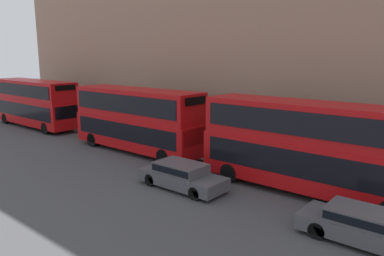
% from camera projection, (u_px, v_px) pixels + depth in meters
% --- Properties ---
extents(bus_leading, '(2.59, 10.88, 4.38)m').
position_uv_depth(bus_leading, '(311.00, 144.00, 17.56)').
color(bus_leading, '#B20C0F').
rests_on(bus_leading, ground).
extents(bus_second_in_queue, '(2.59, 10.35, 4.30)m').
position_uv_depth(bus_second_in_queue, '(137.00, 118.00, 25.27)').
color(bus_second_in_queue, '#B20C0F').
rests_on(bus_second_in_queue, ground).
extents(bus_third_in_queue, '(2.59, 10.62, 4.25)m').
position_uv_depth(bus_third_in_queue, '(35.00, 101.00, 34.02)').
color(bus_third_in_queue, '#B20C0F').
rests_on(bus_third_in_queue, ground).
extents(car_dark_sedan, '(1.78, 4.69, 1.23)m').
position_uv_depth(car_dark_sedan, '(367.00, 226.00, 13.11)').
color(car_dark_sedan, '#47474C').
rests_on(car_dark_sedan, ground).
extents(car_hatchback, '(1.82, 4.56, 1.28)m').
position_uv_depth(car_hatchback, '(182.00, 175.00, 18.59)').
color(car_hatchback, '#47474C').
rests_on(car_hatchback, ground).
extents(pedestrian, '(0.36, 0.36, 1.59)m').
position_uv_depth(pedestrian, '(355.00, 170.00, 19.19)').
color(pedestrian, brown).
rests_on(pedestrian, ground).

